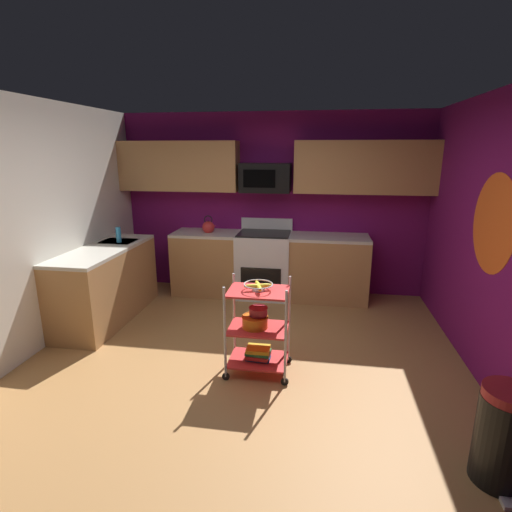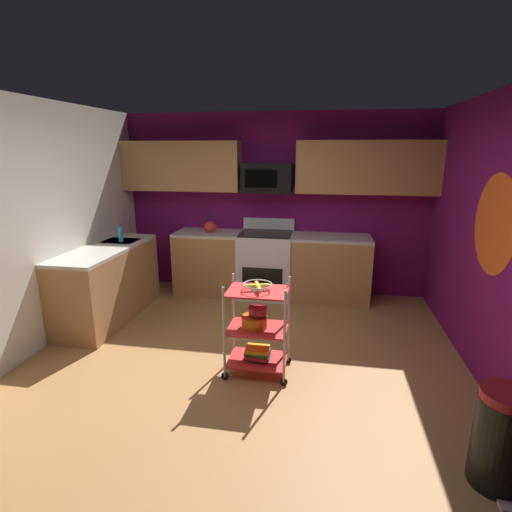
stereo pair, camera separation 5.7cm
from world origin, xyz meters
name	(u,v)px [view 1 (the left image)]	position (x,y,z in m)	size (l,w,h in m)	color
floor	(241,372)	(0.00, 0.00, -0.02)	(4.40, 4.80, 0.04)	#A87542
wall_back	(272,204)	(0.00, 2.43, 1.30)	(4.52, 0.06, 2.60)	#6B1156
wall_left	(15,232)	(-2.23, 0.00, 1.30)	(0.06, 4.80, 2.60)	silver
wall_right	(511,250)	(2.23, 0.00, 1.30)	(0.06, 4.80, 2.60)	#6B1156
wall_flower_decal	(493,224)	(2.20, 0.33, 1.45)	(0.89, 0.89, 0.00)	#E5591E
counter_run	(213,271)	(-0.72, 1.67, 0.46)	(3.60, 2.27, 0.92)	#B27F4C
oven_range	(264,264)	(-0.07, 2.10, 0.48)	(0.76, 0.65, 1.10)	white
upper_cabinets	(272,167)	(0.02, 2.23, 1.85)	(4.40, 0.33, 0.70)	#B27F4C
microwave	(265,178)	(-0.07, 2.21, 1.70)	(0.70, 0.39, 0.40)	black
rolling_cart	(258,328)	(0.17, 0.02, 0.45)	(0.62, 0.42, 0.91)	silver
fruit_bowl	(258,286)	(0.17, 0.02, 0.88)	(0.27, 0.27, 0.07)	silver
mixing_bowl_large	(255,321)	(0.14, 0.02, 0.52)	(0.25, 0.25, 0.11)	orange
mixing_bowl_small	(258,311)	(0.16, 0.04, 0.62)	(0.18, 0.18, 0.08)	maroon
book_stack	(258,353)	(0.17, 0.02, 0.19)	(0.24, 0.21, 0.12)	#1E4C8C
kettle	(208,227)	(-0.89, 2.10, 1.00)	(0.21, 0.18, 0.26)	red
dish_soap_bottle	(119,235)	(-1.85, 1.29, 1.02)	(0.06, 0.06, 0.20)	#2D8CBF
trash_can	(504,436)	(1.90, -1.03, 0.33)	(0.34, 0.42, 0.66)	black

